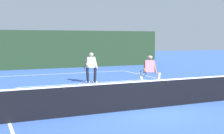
{
  "coord_description": "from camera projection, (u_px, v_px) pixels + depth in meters",
  "views": [
    {
      "loc": [
        -5.33,
        -9.15,
        2.48
      ],
      "look_at": [
        0.84,
        5.06,
        1.0
      ],
      "focal_mm": 48.74,
      "sensor_mm": 36.0,
      "label": 1
    }
  ],
  "objects": [
    {
      "name": "player_near",
      "position": [
        150.0,
        71.0,
        14.54
      ],
      "size": [
        1.18,
        0.8,
        1.67
      ],
      "rotation": [
        0.0,
        0.0,
        2.58
      ],
      "color": "silver",
      "rests_on": "ground_plane"
    },
    {
      "name": "court_line_service",
      "position": [
        87.0,
        83.0,
        16.73
      ],
      "size": [
        7.55,
        0.1,
        0.01
      ],
      "primitive_type": "cube",
      "color": "white",
      "rests_on": "ground_plane"
    },
    {
      "name": "court_line_sideline_left",
      "position": [
        9.0,
        123.0,
        8.87
      ],
      "size": [
        0.1,
        23.07,
        0.01
      ],
      "primitive_type": "cube",
      "color": "white",
      "rests_on": "ground_plane"
    },
    {
      "name": "court_line_baseline_far",
      "position": [
        64.0,
        74.0,
        21.24
      ],
      "size": [
        9.27,
        0.1,
        0.01
      ],
      "primitive_type": "cube",
      "color": "white",
      "rests_on": "ground_plane"
    },
    {
      "name": "tennis_ball",
      "position": [
        21.0,
        90.0,
        14.38
      ],
      "size": [
        0.07,
        0.07,
        0.07
      ],
      "primitive_type": "sphere",
      "color": "#D1E033",
      "rests_on": "ground_plane"
    },
    {
      "name": "player_far",
      "position": [
        91.0,
        66.0,
        16.88
      ],
      "size": [
        0.95,
        0.89,
        1.68
      ],
      "rotation": [
        0.0,
        0.0,
        2.86
      ],
      "color": "black",
      "rests_on": "ground_plane"
    },
    {
      "name": "tennis_net",
      "position": [
        147.0,
        94.0,
        10.66
      ],
      "size": [
        10.16,
        0.09,
        1.09
      ],
      "color": "#1E4723",
      "rests_on": "ground_plane"
    },
    {
      "name": "ground_plane",
      "position": [
        147.0,
        109.0,
        10.71
      ],
      "size": [
        80.0,
        80.0,
        0.0
      ],
      "primitive_type": "plane",
      "color": "#3A60BD"
    },
    {
      "name": "back_fence_windscreen",
      "position": [
        52.0,
        49.0,
        24.68
      ],
      "size": [
        19.42,
        0.12,
        3.1
      ],
      "primitive_type": "cube",
      "color": "#1D321D",
      "rests_on": "ground_plane"
    },
    {
      "name": "court_line_centre",
      "position": [
        111.0,
        93.0,
        13.63
      ],
      "size": [
        0.1,
        6.4,
        0.01
      ],
      "primitive_type": "cube",
      "color": "white",
      "rests_on": "ground_plane"
    }
  ]
}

